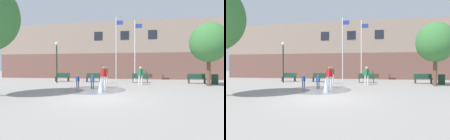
% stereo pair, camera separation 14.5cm
% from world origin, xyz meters
% --- Properties ---
extents(ground_plane, '(100.00, 100.00, 0.00)m').
position_xyz_m(ground_plane, '(0.00, 0.00, 0.00)').
color(ground_plane, gray).
extents(library_building, '(36.00, 6.05, 7.50)m').
position_xyz_m(library_building, '(0.00, 17.23, 3.75)').
color(library_building, brown).
rests_on(library_building, ground).
extents(splash_fountain, '(4.47, 4.47, 0.97)m').
position_xyz_m(splash_fountain, '(-0.85, 2.86, 0.21)').
color(splash_fountain, gray).
rests_on(splash_fountain, ground).
extents(park_bench_left_of_flagpoles, '(1.60, 0.44, 0.91)m').
position_xyz_m(park_bench_left_of_flagpoles, '(-6.30, 9.42, 0.48)').
color(park_bench_left_of_flagpoles, '#28282D').
rests_on(park_bench_left_of_flagpoles, ground).
extents(park_bench_under_left_flagpole, '(1.60, 0.44, 0.91)m').
position_xyz_m(park_bench_under_left_flagpole, '(-2.82, 9.36, 0.48)').
color(park_bench_under_left_flagpole, '#28282D').
rests_on(park_bench_under_left_flagpole, ground).
extents(park_bench_near_trashcan, '(1.60, 0.44, 0.91)m').
position_xyz_m(park_bench_near_trashcan, '(1.99, 9.16, 0.48)').
color(park_bench_near_trashcan, '#28282D').
rests_on(park_bench_near_trashcan, ground).
extents(park_bench_far_right, '(1.60, 0.44, 0.91)m').
position_xyz_m(park_bench_far_right, '(7.23, 9.20, 0.48)').
color(park_bench_far_right, '#28282D').
rests_on(park_bench_far_right, ground).
extents(child_running, '(0.31, 0.13, 0.99)m').
position_xyz_m(child_running, '(-1.36, 3.72, 0.58)').
color(child_running, '#1E233D').
rests_on(child_running, ground).
extents(adult_near_bench, '(0.50, 0.39, 1.59)m').
position_xyz_m(adult_near_bench, '(-0.70, 4.53, 0.93)').
color(adult_near_bench, silver).
rests_on(adult_near_bench, ground).
extents(child_with_pink_shirt, '(0.31, 0.23, 0.99)m').
position_xyz_m(child_with_pink_shirt, '(-2.66, 4.27, 0.58)').
color(child_with_pink_shirt, '#1E233D').
rests_on(child_with_pink_shirt, ground).
extents(teen_by_trashcan, '(0.50, 0.39, 1.59)m').
position_xyz_m(teen_by_trashcan, '(-1.20, 7.76, 0.93)').
color(teen_by_trashcan, silver).
rests_on(teen_by_trashcan, ground).
extents(adult_in_red, '(0.50, 0.39, 1.59)m').
position_xyz_m(adult_in_red, '(2.02, 6.89, 0.93)').
color(adult_in_red, silver).
rests_on(adult_in_red, ground).
extents(flagpole_left, '(0.80, 0.10, 7.07)m').
position_xyz_m(flagpole_left, '(-0.62, 10.88, 3.77)').
color(flagpole_left, silver).
rests_on(flagpole_left, ground).
extents(flagpole_right, '(0.80, 0.10, 6.63)m').
position_xyz_m(flagpole_right, '(1.45, 10.88, 3.55)').
color(flagpole_right, silver).
rests_on(flagpole_right, ground).
extents(lamp_post_left_lane, '(0.32, 0.32, 3.99)m').
position_xyz_m(lamp_post_left_lane, '(-6.08, 7.69, 2.60)').
color(lamp_post_left_lane, '#192D23').
rests_on(lamp_post_left_lane, ground).
extents(trash_can, '(0.56, 0.56, 0.90)m').
position_xyz_m(trash_can, '(8.59, 8.57, 0.45)').
color(trash_can, '#193323').
rests_on(trash_can, ground).
extents(street_tree_near_building, '(3.00, 3.00, 5.15)m').
position_xyz_m(street_tree_near_building, '(7.52, 7.02, 3.55)').
color(street_tree_near_building, brown).
rests_on(street_tree_near_building, ground).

